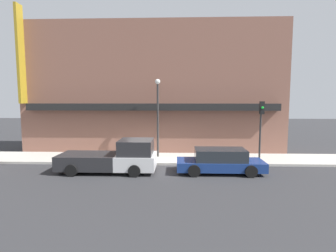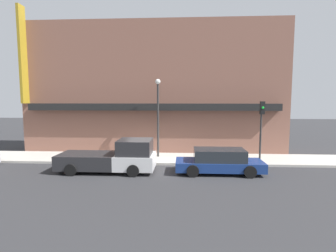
{
  "view_description": "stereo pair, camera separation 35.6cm",
  "coord_description": "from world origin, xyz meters",
  "views": [
    {
      "loc": [
        1.88,
        -15.99,
        4.12
      ],
      "look_at": [
        1.24,
        1.27,
        2.35
      ],
      "focal_mm": 28.0,
      "sensor_mm": 36.0,
      "label": 1
    },
    {
      "loc": [
        2.24,
        -15.97,
        4.12
      ],
      "look_at": [
        1.24,
        1.27,
        2.35
      ],
      "focal_mm": 28.0,
      "sensor_mm": 36.0,
      "label": 2
    }
  ],
  "objects": [
    {
      "name": "parked_car",
      "position": [
        4.26,
        -1.5,
        0.67
      ],
      "size": [
        4.83,
        1.97,
        1.36
      ],
      "rotation": [
        0.0,
        0.0,
        0.03
      ],
      "color": "navy",
      "rests_on": "ground"
    },
    {
      "name": "fire_hydrant",
      "position": [
        -1.1,
        0.46,
        0.49
      ],
      "size": [
        0.19,
        0.19,
        0.68
      ],
      "color": "yellow",
      "rests_on": "sidewalk"
    },
    {
      "name": "street_lamp",
      "position": [
        0.51,
        1.89,
        3.5
      ],
      "size": [
        0.36,
        0.36,
        5.34
      ],
      "color": "#2D2D2D",
      "rests_on": "sidewalk"
    },
    {
      "name": "pickup_truck",
      "position": [
        -1.71,
        -1.5,
        0.8
      ],
      "size": [
        5.47,
        2.25,
        1.85
      ],
      "rotation": [
        0.0,
        0.0,
        -0.01
      ],
      "color": "silver",
      "rests_on": "ground"
    },
    {
      "name": "ground_plane",
      "position": [
        0.0,
        0.0,
        0.0
      ],
      "size": [
        80.0,
        80.0,
        0.0
      ],
      "primitive_type": "plane",
      "color": "#2D2D30"
    },
    {
      "name": "sidewalk",
      "position": [
        0.0,
        1.58,
        0.07
      ],
      "size": [
        36.0,
        3.17,
        0.15
      ],
      "color": "#B7B2A8",
      "rests_on": "ground"
    },
    {
      "name": "traffic_light",
      "position": [
        7.16,
        0.73,
        2.78
      ],
      "size": [
        0.28,
        0.42,
        3.84
      ],
      "color": "#2D2D2D",
      "rests_on": "sidewalk"
    },
    {
      "name": "building",
      "position": [
        -0.02,
        4.65,
        4.93
      ],
      "size": [
        19.8,
        3.8,
        10.81
      ],
      "color": "brown",
      "rests_on": "ground"
    }
  ]
}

